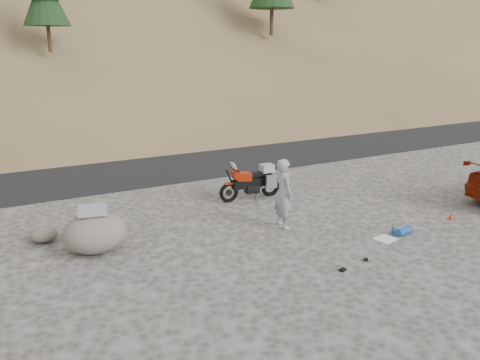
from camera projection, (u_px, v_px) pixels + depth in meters
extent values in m
plane|color=#454340|center=(305.00, 232.00, 11.71)|extent=(140.00, 140.00, 0.00)
cube|color=black|center=(179.00, 158.00, 19.38)|extent=(120.00, 7.00, 0.05)
cylinder|color=#362013|center=(49.00, 36.00, 20.49)|extent=(0.17, 0.17, 1.40)
cylinder|color=#362013|center=(272.00, 19.00, 26.39)|extent=(0.22, 0.22, 1.82)
torus|color=black|center=(229.00, 193.00, 13.85)|extent=(0.61, 0.12, 0.61)
cylinder|color=black|center=(229.00, 193.00, 13.85)|extent=(0.18, 0.06, 0.18)
torus|color=black|center=(270.00, 186.00, 14.47)|extent=(0.65, 0.14, 0.64)
cylinder|color=black|center=(270.00, 186.00, 14.47)|extent=(0.20, 0.08, 0.20)
cylinder|color=black|center=(231.00, 181.00, 13.79)|extent=(0.35, 0.06, 0.75)
cylinder|color=black|center=(235.00, 169.00, 13.75)|extent=(0.05, 0.57, 0.04)
cube|color=black|center=(249.00, 183.00, 14.10)|extent=(1.11, 0.24, 0.28)
cube|color=black|center=(252.00, 188.00, 14.19)|extent=(0.42, 0.28, 0.26)
cube|color=maroon|center=(243.00, 177.00, 13.94)|extent=(0.49, 0.28, 0.29)
cube|color=maroon|center=(236.00, 174.00, 13.80)|extent=(0.28, 0.32, 0.33)
cube|color=silver|center=(234.00, 166.00, 13.71)|extent=(0.11, 0.28, 0.23)
cube|color=black|center=(256.00, 174.00, 14.13)|extent=(0.51, 0.21, 0.11)
cube|color=black|center=(266.00, 174.00, 14.29)|extent=(0.32, 0.17, 0.09)
cube|color=#ACADB1|center=(271.00, 182.00, 14.15)|extent=(0.37, 0.12, 0.41)
cube|color=#ACADB1|center=(263.00, 178.00, 14.56)|extent=(0.37, 0.12, 0.41)
cube|color=#939398|center=(267.00, 168.00, 14.25)|extent=(0.39, 0.32, 0.24)
cube|color=maroon|center=(229.00, 184.00, 13.78)|extent=(0.28, 0.11, 0.04)
cylinder|color=black|center=(256.00, 195.00, 14.11)|extent=(0.02, 0.19, 0.34)
cylinder|color=#ACADB1|center=(267.00, 186.00, 14.26)|extent=(0.42, 0.09, 0.12)
imported|color=#939398|center=(282.00, 227.00, 12.07)|extent=(0.44, 0.66, 1.80)
ellipsoid|color=#58524B|center=(95.00, 233.00, 10.49)|extent=(1.77, 1.66, 0.91)
cube|color=#939398|center=(93.00, 210.00, 10.34)|extent=(0.74, 0.62, 0.18)
ellipsoid|color=#58524B|center=(44.00, 234.00, 11.11)|extent=(0.69, 0.63, 0.38)
cube|color=white|center=(385.00, 239.00, 11.29)|extent=(0.56, 0.52, 0.02)
cylinder|color=#174A8F|center=(404.00, 231.00, 11.54)|extent=(0.49, 0.24, 0.19)
cylinder|color=#174A8F|center=(393.00, 230.00, 11.55)|extent=(0.10, 0.10, 0.21)
cone|color=red|center=(451.00, 216.00, 12.53)|extent=(0.19, 0.19, 0.19)
cube|color=black|center=(343.00, 270.00, 9.71)|extent=(0.17, 0.14, 0.04)
cube|color=black|center=(366.00, 260.00, 10.17)|extent=(0.14, 0.15, 0.04)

